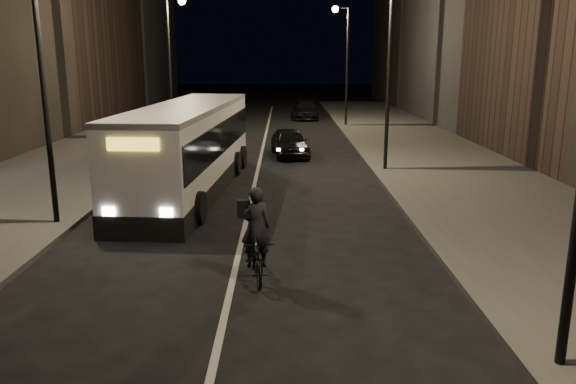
{
  "coord_description": "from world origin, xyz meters",
  "views": [
    {
      "loc": [
        1.17,
        -12.08,
        4.96
      ],
      "look_at": [
        1.28,
        2.15,
        1.5
      ],
      "focal_mm": 35.0,
      "sensor_mm": 36.0,
      "label": 1
    }
  ],
  "objects_px": {
    "streetlight_right_far": "(344,50)",
    "streetlight_left_far": "(173,49)",
    "streetlight_left_near": "(48,41)",
    "cyclist_on_bicycle": "(256,249)",
    "car_near": "(290,142)",
    "car_mid": "(221,121)",
    "city_bus": "(189,145)",
    "car_far": "(306,110)",
    "streetlight_right_mid": "(384,46)"
  },
  "relations": [
    {
      "from": "streetlight_right_mid",
      "to": "cyclist_on_bicycle",
      "type": "xyz_separation_m",
      "value": [
        -4.79,
        -12.1,
        -4.63
      ]
    },
    {
      "from": "streetlight_left_far",
      "to": "streetlight_left_near",
      "type": "bearing_deg",
      "value": -90.0
    },
    {
      "from": "streetlight_right_mid",
      "to": "streetlight_left_far",
      "type": "xyz_separation_m",
      "value": [
        -10.66,
        10.0,
        0.0
      ]
    },
    {
      "from": "city_bus",
      "to": "car_near",
      "type": "bearing_deg",
      "value": 67.61
    },
    {
      "from": "streetlight_left_near",
      "to": "city_bus",
      "type": "relative_size",
      "value": 0.67
    },
    {
      "from": "city_bus",
      "to": "car_near",
      "type": "distance_m",
      "value": 8.54
    },
    {
      "from": "cyclist_on_bicycle",
      "to": "car_near",
      "type": "distance_m",
      "value": 16.26
    },
    {
      "from": "streetlight_right_far",
      "to": "car_far",
      "type": "xyz_separation_m",
      "value": [
        -2.37,
        5.57,
        -4.65
      ]
    },
    {
      "from": "streetlight_left_far",
      "to": "car_mid",
      "type": "distance_m",
      "value": 6.03
    },
    {
      "from": "streetlight_left_near",
      "to": "city_bus",
      "type": "xyz_separation_m",
      "value": [
        2.98,
        4.56,
        -3.6
      ]
    },
    {
      "from": "streetlight_left_far",
      "to": "car_far",
      "type": "bearing_deg",
      "value": 54.38
    },
    {
      "from": "streetlight_left_near",
      "to": "car_near",
      "type": "bearing_deg",
      "value": 60.73
    },
    {
      "from": "car_near",
      "to": "streetlight_right_mid",
      "type": "bearing_deg",
      "value": -53.93
    },
    {
      "from": "car_far",
      "to": "streetlight_right_far",
      "type": "bearing_deg",
      "value": -66.5
    },
    {
      "from": "city_bus",
      "to": "car_mid",
      "type": "distance_m",
      "value": 16.57
    },
    {
      "from": "city_bus",
      "to": "cyclist_on_bicycle",
      "type": "bearing_deg",
      "value": -67.21
    },
    {
      "from": "streetlight_right_far",
      "to": "car_far",
      "type": "bearing_deg",
      "value": 113.09
    },
    {
      "from": "cyclist_on_bicycle",
      "to": "car_mid",
      "type": "distance_m",
      "value": 25.43
    },
    {
      "from": "streetlight_left_near",
      "to": "streetlight_left_far",
      "type": "height_order",
      "value": "same"
    },
    {
      "from": "streetlight_right_far",
      "to": "car_near",
      "type": "distance_m",
      "value": 13.33
    },
    {
      "from": "car_mid",
      "to": "car_far",
      "type": "distance_m",
      "value": 10.37
    },
    {
      "from": "streetlight_right_far",
      "to": "streetlight_left_far",
      "type": "bearing_deg",
      "value": -150.64
    },
    {
      "from": "streetlight_right_mid",
      "to": "streetlight_left_near",
      "type": "distance_m",
      "value": 13.33
    },
    {
      "from": "streetlight_left_near",
      "to": "cyclist_on_bicycle",
      "type": "xyz_separation_m",
      "value": [
        5.87,
        -4.1,
        -4.63
      ]
    },
    {
      "from": "car_near",
      "to": "car_mid",
      "type": "xyz_separation_m",
      "value": [
        -4.46,
        8.96,
        0.03
      ]
    },
    {
      "from": "cyclist_on_bicycle",
      "to": "streetlight_left_far",
      "type": "bearing_deg",
      "value": 95.54
    },
    {
      "from": "streetlight_right_mid",
      "to": "streetlight_left_far",
      "type": "relative_size",
      "value": 1.0
    },
    {
      "from": "streetlight_right_mid",
      "to": "car_far",
      "type": "height_order",
      "value": "streetlight_right_mid"
    },
    {
      "from": "car_near",
      "to": "car_mid",
      "type": "relative_size",
      "value": 0.92
    },
    {
      "from": "car_mid",
      "to": "streetlight_left_far",
      "type": "bearing_deg",
      "value": 55.37
    },
    {
      "from": "streetlight_right_mid",
      "to": "car_mid",
      "type": "xyz_separation_m",
      "value": [
        -8.32,
        13.08,
        -4.62
      ]
    },
    {
      "from": "streetlight_right_mid",
      "to": "cyclist_on_bicycle",
      "type": "height_order",
      "value": "streetlight_right_mid"
    },
    {
      "from": "streetlight_left_near",
      "to": "cyclist_on_bicycle",
      "type": "relative_size",
      "value": 3.7
    },
    {
      "from": "car_near",
      "to": "car_mid",
      "type": "height_order",
      "value": "car_mid"
    },
    {
      "from": "streetlight_right_far",
      "to": "cyclist_on_bicycle",
      "type": "xyz_separation_m",
      "value": [
        -4.79,
        -28.1,
        -4.63
      ]
    },
    {
      "from": "streetlight_left_far",
      "to": "city_bus",
      "type": "bearing_deg",
      "value": -77.49
    },
    {
      "from": "streetlight_left_near",
      "to": "car_far",
      "type": "xyz_separation_m",
      "value": [
        8.29,
        29.57,
        -4.65
      ]
    },
    {
      "from": "city_bus",
      "to": "car_far",
      "type": "height_order",
      "value": "city_bus"
    },
    {
      "from": "streetlight_left_near",
      "to": "car_mid",
      "type": "bearing_deg",
      "value": 83.66
    },
    {
      "from": "car_near",
      "to": "streetlight_left_near",
      "type": "bearing_deg",
      "value": -126.33
    },
    {
      "from": "streetlight_right_far",
      "to": "car_near",
      "type": "height_order",
      "value": "streetlight_right_far"
    },
    {
      "from": "car_near",
      "to": "streetlight_right_far",
      "type": "bearing_deg",
      "value": 64.91
    },
    {
      "from": "streetlight_right_far",
      "to": "car_far",
      "type": "distance_m",
      "value": 7.63
    },
    {
      "from": "streetlight_right_far",
      "to": "car_mid",
      "type": "distance_m",
      "value": 9.96
    },
    {
      "from": "streetlight_right_far",
      "to": "city_bus",
      "type": "height_order",
      "value": "streetlight_right_far"
    },
    {
      "from": "city_bus",
      "to": "car_mid",
      "type": "relative_size",
      "value": 2.72
    },
    {
      "from": "streetlight_right_mid",
      "to": "streetlight_left_near",
      "type": "height_order",
      "value": "same"
    },
    {
      "from": "cyclist_on_bicycle",
      "to": "car_far",
      "type": "distance_m",
      "value": 33.76
    },
    {
      "from": "streetlight_right_far",
      "to": "streetlight_left_far",
      "type": "xyz_separation_m",
      "value": [
        -10.66,
        -6.0,
        0.0
      ]
    },
    {
      "from": "streetlight_left_near",
      "to": "streetlight_left_far",
      "type": "xyz_separation_m",
      "value": [
        0.0,
        18.0,
        0.0
      ]
    }
  ]
}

